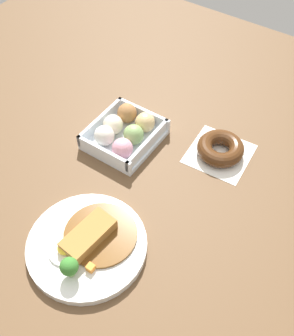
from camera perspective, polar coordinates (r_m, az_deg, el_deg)
name	(u,v)px	position (r m, az deg, el deg)	size (l,w,h in m)	color
ground_plane	(111,193)	(0.89, -5.04, -3.45)	(1.60, 1.60, 0.00)	brown
curry_plate	(87,244)	(0.81, -8.37, -10.52)	(0.24, 0.24, 0.07)	white
donut_box	(124,132)	(0.97, -3.18, 5.00)	(0.17, 0.15, 0.06)	silver
chocolate_ring_donut	(220,149)	(0.96, 10.27, 2.68)	(0.15, 0.15, 0.04)	white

